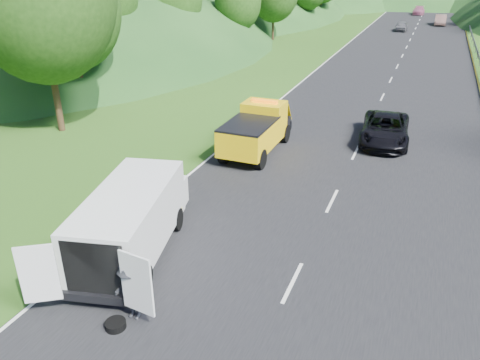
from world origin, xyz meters
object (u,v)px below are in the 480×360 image
at_px(spare_tire, 116,328).
at_px(tow_truck, 257,129).
at_px(woman, 160,222).
at_px(child, 179,224).
at_px(passing_suv, 383,142).
at_px(suitcase, 108,206).
at_px(worker, 135,317).
at_px(white_van, 132,218).

bearing_deg(spare_tire, tow_truck, 93.92).
bearing_deg(woman, child, -118.00).
relative_size(woman, passing_suv, 0.31).
bearing_deg(suitcase, tow_truck, 68.86).
bearing_deg(child, worker, -23.90).
height_order(woman, spare_tire, woman).
xyz_separation_m(worker, spare_tire, (-0.24, -0.57, 0.00)).
xyz_separation_m(tow_truck, woman, (-0.93, -8.42, -1.25)).
distance_m(woman, passing_suv, 14.34).
xyz_separation_m(white_van, passing_suv, (6.75, 14.67, -1.40)).
bearing_deg(passing_suv, worker, -109.83).
height_order(child, suitcase, child).
bearing_deg(woman, suitcase, 57.11).
distance_m(worker, spare_tire, 0.61).
xyz_separation_m(white_van, woman, (-0.34, 2.20, -1.40)).
bearing_deg(tow_truck, suitcase, -111.01).
bearing_deg(suitcase, worker, -47.61).
xyz_separation_m(woman, worker, (2.13, -4.99, 0.00)).
xyz_separation_m(worker, passing_suv, (4.95, 17.46, 0.00)).
height_order(tow_truck, woman, tow_truck).
height_order(child, spare_tire, child).
height_order(white_van, woman, white_van).
height_order(tow_truck, white_van, tow_truck).
bearing_deg(tow_truck, passing_suv, 33.49).
bearing_deg(tow_truck, child, -90.92).
bearing_deg(tow_truck, white_van, -93.08).
height_order(spare_tire, passing_suv, passing_suv).
bearing_deg(woman, passing_suv, -64.46).
xyz_separation_m(child, passing_suv, (6.30, 12.38, 0.00)).
relative_size(child, spare_tire, 1.78).
distance_m(tow_truck, passing_suv, 7.47).
height_order(tow_truck, passing_suv, tow_truck).
relative_size(child, suitcase, 2.02).
relative_size(white_van, spare_tire, 12.71).
height_order(child, worker, worker).
bearing_deg(worker, woman, 116.34).
bearing_deg(spare_tire, suitcase, 127.78).
bearing_deg(child, tow_truck, 140.20).
height_order(worker, spare_tire, worker).
relative_size(worker, spare_tire, 3.11).
relative_size(white_van, worker, 4.08).
distance_m(spare_tire, passing_suv, 18.76).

